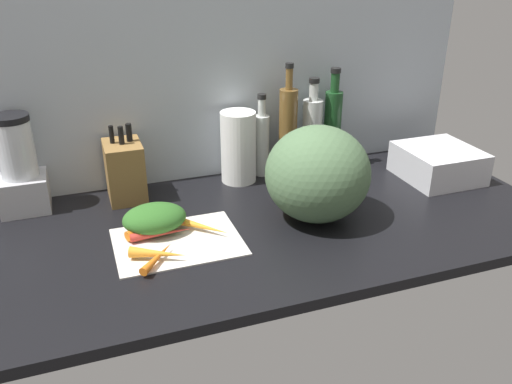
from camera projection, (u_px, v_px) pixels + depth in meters
ground_plane at (266, 224)px, 155.39cm from camera, size 170.00×80.00×3.00cm
wall_back at (226, 87)px, 174.86cm from camera, size 170.00×3.00×60.00cm
cutting_board at (178, 241)px, 142.51cm from camera, size 33.45×25.60×0.80cm
carrot_0 at (149, 228)px, 145.57cm from camera, size 13.83×8.50×2.81cm
carrot_1 at (165, 227)px, 145.41cm from camera, size 15.25×5.98×3.45cm
carrot_2 at (158, 254)px, 133.21cm from camera, size 14.30×8.96×2.98cm
carrot_3 at (202, 227)px, 146.46cm from camera, size 13.20×13.57×2.48cm
carrot_4 at (162, 233)px, 143.15cm from camera, size 16.80×2.89×2.42cm
carrot_5 at (158, 257)px, 132.44cm from camera, size 10.77×12.55×2.25cm
carrot_6 at (168, 221)px, 149.10cm from camera, size 13.41×10.92×3.00cm
carrot_greens_pile at (154, 218)px, 145.73cm from camera, size 17.46×13.43×7.39cm
winter_squash at (318, 174)px, 150.07cm from camera, size 29.96×29.64×27.56cm
knife_block at (125, 171)px, 163.86cm from camera, size 11.09×14.60×23.72cm
blender_appliance at (20, 170)px, 155.56cm from camera, size 13.89×13.89×29.30cm
paper_towel_roll at (238, 147)px, 175.21cm from camera, size 11.60×11.60×23.82cm
bottle_0 at (262, 142)px, 180.17cm from camera, size 5.22×5.22×28.29cm
bottle_1 at (288, 130)px, 179.46cm from camera, size 6.22×6.22×38.15cm
bottle_2 at (312, 133)px, 183.44cm from camera, size 6.82×6.82×32.55cm
bottle_3 at (332, 126)px, 185.54cm from camera, size 6.05×6.05×35.23cm
dish_rack at (438, 163)px, 180.05cm from camera, size 23.80×24.63×10.57cm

